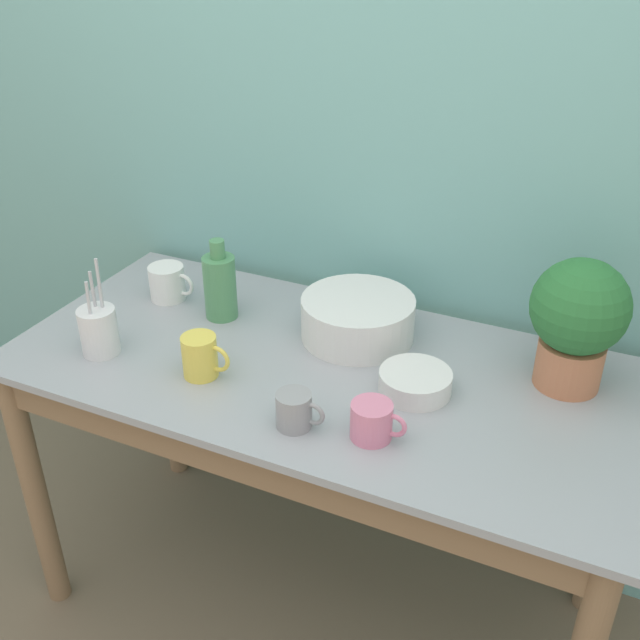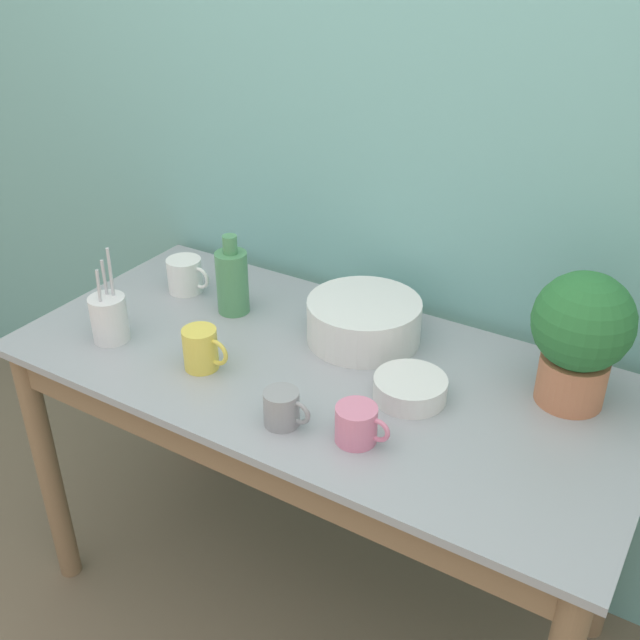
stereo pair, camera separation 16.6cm
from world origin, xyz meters
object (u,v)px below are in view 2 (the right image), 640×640
object	(u,v)px
mug_pink	(357,424)
mug_yellow	(201,349)
utensil_cup	(109,318)
bottle_tall	(232,280)
bowl_wash_large	(364,320)
mug_grey	(283,408)
potted_plant	(581,333)
bowl_small_enamel_white	(410,388)
mug_white	(185,275)

from	to	relation	value
mug_pink	mug_yellow	bearing A→B (deg)	174.14
mug_yellow	utensil_cup	distance (m)	0.27
bottle_tall	utensil_cup	xyz separation A→B (m)	(-0.17, -0.27, -0.03)
bowl_wash_large	mug_grey	bearing A→B (deg)	-86.96
potted_plant	mug_pink	bearing A→B (deg)	-132.10
mug_yellow	bowl_small_enamel_white	xyz separation A→B (m)	(0.46, 0.14, -0.03)
bowl_wash_large	mug_grey	xyz separation A→B (m)	(0.02, -0.38, -0.01)
mug_yellow	bowl_small_enamel_white	world-z (taller)	mug_yellow
mug_yellow	mug_pink	size ratio (longest dim) A/B	1.01
mug_yellow	mug_white	bearing A→B (deg)	135.68
mug_white	utensil_cup	bearing A→B (deg)	-87.77
utensil_cup	potted_plant	bearing A→B (deg)	17.88
mug_grey	utensil_cup	world-z (taller)	utensil_cup
bottle_tall	mug_yellow	bearing A→B (deg)	-67.98
mug_white	bowl_small_enamel_white	size ratio (longest dim) A/B	0.82
bottle_tall	mug_white	world-z (taller)	bottle_tall
mug_yellow	mug_white	xyz separation A→B (m)	(-0.28, 0.27, -0.00)
mug_grey	bowl_small_enamel_white	size ratio (longest dim) A/B	0.66
mug_white	potted_plant	bearing A→B (deg)	2.06
bowl_small_enamel_white	mug_white	bearing A→B (deg)	169.78
potted_plant	mug_white	bearing A→B (deg)	-177.94
bottle_tall	mug_yellow	world-z (taller)	bottle_tall
mug_yellow	mug_grey	distance (m)	0.28
mug_yellow	bowl_small_enamel_white	distance (m)	0.48
mug_white	mug_pink	size ratio (longest dim) A/B	1.12
bowl_wash_large	bowl_small_enamel_white	distance (m)	0.26
mug_grey	bowl_small_enamel_white	bearing A→B (deg)	50.09
bowl_wash_large	mug_yellow	world-z (taller)	bowl_wash_large
potted_plant	mug_white	world-z (taller)	potted_plant
mug_white	mug_pink	distance (m)	0.78
bowl_wash_large	bottle_tall	xyz separation A→B (m)	(-0.35, -0.05, 0.04)
potted_plant	mug_white	xyz separation A→B (m)	(-1.03, -0.04, -0.12)
mug_white	utensil_cup	xyz separation A→B (m)	(0.01, -0.29, 0.01)
bowl_wash_large	mug_grey	world-z (taller)	bowl_wash_large
bottle_tall	bowl_small_enamel_white	bearing A→B (deg)	-11.16
bowl_small_enamel_white	utensil_cup	distance (m)	0.74
bowl_wash_large	utensil_cup	xyz separation A→B (m)	(-0.52, -0.32, 0.01)
bowl_small_enamel_white	bowl_wash_large	bearing A→B (deg)	141.30
bowl_wash_large	bowl_small_enamel_white	world-z (taller)	bowl_wash_large
bowl_wash_large	bottle_tall	distance (m)	0.36
mug_yellow	mug_grey	world-z (taller)	mug_yellow
bottle_tall	mug_grey	distance (m)	0.50
utensil_cup	mug_white	bearing A→B (deg)	92.23
potted_plant	mug_pink	xyz separation A→B (m)	(-0.32, -0.36, -0.13)
bottle_tall	mug_pink	world-z (taller)	bottle_tall
mug_grey	utensil_cup	xyz separation A→B (m)	(-0.54, 0.06, 0.02)
bowl_small_enamel_white	mug_grey	bearing A→B (deg)	-129.91
mug_pink	utensil_cup	world-z (taller)	utensil_cup
potted_plant	mug_yellow	bearing A→B (deg)	-157.45
bottle_tall	utensil_cup	size ratio (longest dim) A/B	0.90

